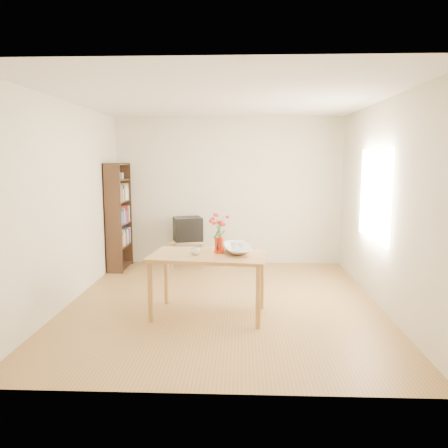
{
  "coord_description": "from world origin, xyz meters",
  "views": [
    {
      "loc": [
        0.23,
        -5.5,
        1.86
      ],
      "look_at": [
        0.0,
        0.3,
        1.0
      ],
      "focal_mm": 35.0,
      "sensor_mm": 36.0,
      "label": 1
    }
  ],
  "objects_px": {
    "table": "(208,261)",
    "mug": "(196,251)",
    "bowl": "(237,234)",
    "television": "(188,228)",
    "pitcher": "(219,246)"
  },
  "relations": [
    {
      "from": "pitcher",
      "to": "mug",
      "type": "height_order",
      "value": "pitcher"
    },
    {
      "from": "mug",
      "to": "bowl",
      "type": "height_order",
      "value": "bowl"
    },
    {
      "from": "bowl",
      "to": "television",
      "type": "xyz_separation_m",
      "value": [
        -0.89,
        2.29,
        -0.3
      ]
    },
    {
      "from": "mug",
      "to": "bowl",
      "type": "xyz_separation_m",
      "value": [
        0.49,
        0.2,
        0.17
      ]
    },
    {
      "from": "bowl",
      "to": "television",
      "type": "relative_size",
      "value": 0.82
    },
    {
      "from": "table",
      "to": "bowl",
      "type": "xyz_separation_m",
      "value": [
        0.34,
        0.16,
        0.3
      ]
    },
    {
      "from": "table",
      "to": "pitcher",
      "type": "distance_m",
      "value": 0.23
    },
    {
      "from": "table",
      "to": "pitcher",
      "type": "height_order",
      "value": "pitcher"
    },
    {
      "from": "table",
      "to": "bowl",
      "type": "distance_m",
      "value": 0.48
    },
    {
      "from": "table",
      "to": "mug",
      "type": "height_order",
      "value": "mug"
    },
    {
      "from": "mug",
      "to": "television",
      "type": "bearing_deg",
      "value": -83.88
    },
    {
      "from": "pitcher",
      "to": "television",
      "type": "distance_m",
      "value": 2.45
    },
    {
      "from": "pitcher",
      "to": "television",
      "type": "height_order",
      "value": "pitcher"
    },
    {
      "from": "television",
      "to": "bowl",
      "type": "bearing_deg",
      "value": -85.54
    },
    {
      "from": "table",
      "to": "pitcher",
      "type": "relative_size",
      "value": 6.99
    }
  ]
}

